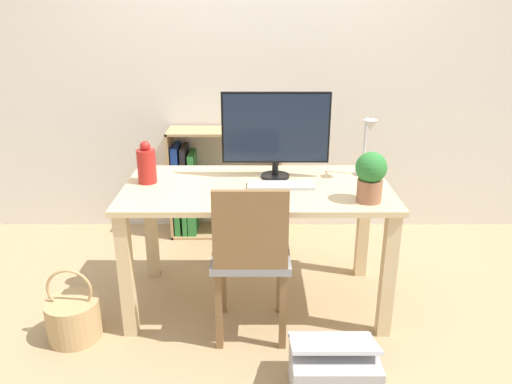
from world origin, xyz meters
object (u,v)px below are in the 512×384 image
object	(u,v)px
monitor	(275,130)
bookshelf	(207,186)
potted_plant	(369,175)
chair	(250,254)
vase	(145,165)
storage_box	(332,373)
desk_lamp	(366,142)
basket	(72,318)
keyboard	(280,185)

from	to	relation	value
monitor	bookshelf	world-z (taller)	monitor
potted_plant	chair	distance (m)	0.72
vase	potted_plant	bearing A→B (deg)	-13.64
potted_plant	storage_box	distance (m)	0.96
potted_plant	chair	xyz separation A→B (m)	(-0.60, -0.11, -0.38)
desk_lamp	storage_box	distance (m)	1.27
storage_box	basket	bearing A→B (deg)	161.63
monitor	desk_lamp	size ratio (longest dim) A/B	1.75
desk_lamp	basket	distance (m)	1.86
bookshelf	basket	xyz separation A→B (m)	(-0.60, -1.31, -0.26)
keyboard	desk_lamp	distance (m)	0.55
keyboard	basket	world-z (taller)	keyboard
chair	potted_plant	bearing A→B (deg)	18.33
desk_lamp	bookshelf	distance (m)	1.40
vase	basket	bearing A→B (deg)	-131.27
chair	storage_box	size ratio (longest dim) A/B	2.27
keyboard	storage_box	size ratio (longest dim) A/B	0.94
storage_box	vase	bearing A→B (deg)	138.46
desk_lamp	chair	world-z (taller)	desk_lamp
monitor	desk_lamp	world-z (taller)	monitor
chair	bookshelf	distance (m)	1.35
monitor	keyboard	xyz separation A→B (m)	(0.02, -0.16, -0.27)
potted_plant	monitor	bearing A→B (deg)	140.66
keyboard	chair	xyz separation A→B (m)	(-0.16, -0.32, -0.25)
vase	desk_lamp	bearing A→B (deg)	3.95
desk_lamp	potted_plant	bearing A→B (deg)	-98.35
basket	vase	bearing A→B (deg)	48.73
vase	bookshelf	xyz separation A→B (m)	(0.24, 0.90, -0.46)
potted_plant	bookshelf	xyz separation A→B (m)	(-0.94, 1.19, -0.49)
monitor	keyboard	world-z (taller)	monitor
storage_box	keyboard	bearing A→B (deg)	105.20
potted_plant	chair	size ratio (longest dim) A/B	0.29
desk_lamp	potted_plant	xyz separation A→B (m)	(-0.05, -0.37, -0.07)
monitor	desk_lamp	bearing A→B (deg)	-0.71
vase	desk_lamp	xyz separation A→B (m)	(1.23, 0.09, 0.11)
potted_plant	basket	xyz separation A→B (m)	(-1.54, -0.12, -0.75)
chair	bookshelf	size ratio (longest dim) A/B	1.06
vase	bookshelf	bearing A→B (deg)	75.02
keyboard	bookshelf	world-z (taller)	bookshelf
basket	potted_plant	bearing A→B (deg)	4.55
chair	storage_box	bearing A→B (deg)	-42.39
chair	basket	size ratio (longest dim) A/B	2.15
potted_plant	basket	distance (m)	1.72
keyboard	vase	xyz separation A→B (m)	(-0.74, 0.07, 0.10)
chair	basket	bearing A→B (deg)	-171.15
vase	potted_plant	world-z (taller)	potted_plant
monitor	bookshelf	size ratio (longest dim) A/B	0.73
monitor	potted_plant	xyz separation A→B (m)	(0.46, -0.38, -0.14)
vase	bookshelf	world-z (taller)	vase
chair	storage_box	world-z (taller)	chair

